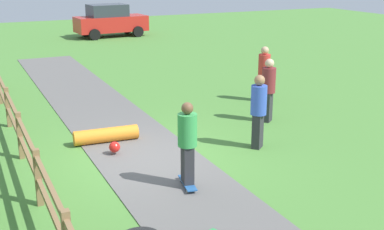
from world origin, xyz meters
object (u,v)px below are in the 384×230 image
bystander_blue (259,108)px  skater_riding (187,141)px  bystander_red (264,71)px  bystander_maroon (268,87)px  skater_fallen (107,136)px  parked_car_red (110,21)px

bystander_blue → skater_riding: bearing=-151.7°
skater_riding → bystander_red: bearing=44.9°
bystander_maroon → skater_riding: bearing=-142.0°
skater_riding → bystander_maroon: size_ratio=0.97×
bystander_red → skater_riding: bearing=-135.1°
skater_fallen → bystander_red: (5.70, 1.77, 0.78)m
bystander_blue → bystander_maroon: (1.39, 1.68, -0.01)m
bystander_blue → parked_car_red: size_ratio=0.42×
bystander_blue → bystander_red: (2.48, 3.59, -0.02)m
parked_car_red → skater_riding: bearing=-102.4°
skater_riding → skater_fallen: skater_riding is taller
bystander_blue → bystander_maroon: size_ratio=1.01×
skater_riding → skater_fallen: size_ratio=1.08×
skater_fallen → bystander_red: size_ratio=0.91×
skater_riding → bystander_blue: size_ratio=0.97×
skater_riding → bystander_maroon: bystander_maroon is taller
bystander_red → bystander_blue: bearing=-124.6°
bystander_red → bystander_maroon: (-1.09, -1.91, 0.01)m
bystander_blue → skater_fallen: bearing=150.5°
bystander_red → bystander_maroon: 2.19m
skater_riding → skater_fallen: (-0.75, 3.15, -0.79)m
bystander_blue → bystander_red: bearing=55.4°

